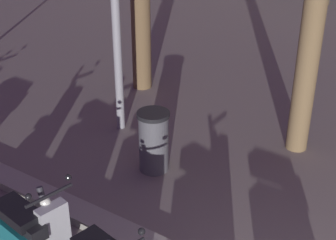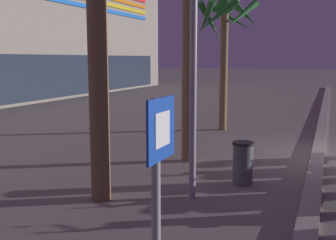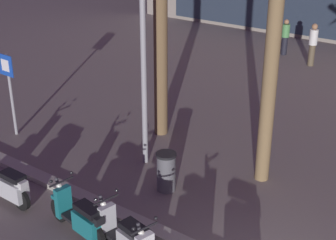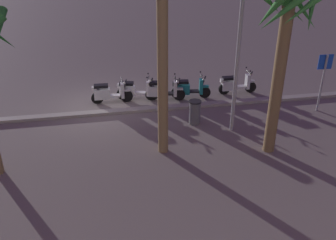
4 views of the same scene
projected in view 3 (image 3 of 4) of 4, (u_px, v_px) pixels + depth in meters
name	position (u px, v px, depth m)	size (l,w,h in m)	color
scooter_silver_far_back	(6.00, 184.00, 11.02)	(1.79, 0.56, 1.17)	black
scooter_teal_tail_end	(80.00, 217.00, 9.88)	(1.76, 0.61, 1.17)	black
scooter_silver_lead_nearest	(126.00, 238.00, 9.26)	(1.74, 0.65, 1.17)	black
crossing_sign	(10.00, 85.00, 13.85)	(0.60, 0.13, 2.40)	#939399
pedestrian_by_palm_tree	(313.00, 44.00, 20.13)	(0.34, 0.34, 1.74)	brown
pedestrian_window_shopping	(285.00, 36.00, 21.65)	(0.34, 0.34, 1.56)	black
litter_bin	(166.00, 171.00, 11.49)	(0.48, 0.48, 0.95)	#56565B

